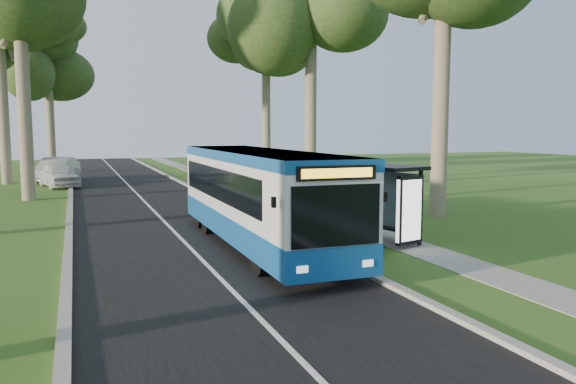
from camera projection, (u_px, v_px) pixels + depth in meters
name	position (u px, v px, depth m)	size (l,w,h in m)	color
ground	(340.00, 262.00, 15.42)	(120.00, 120.00, 0.00)	#30541A
road	(159.00, 216.00, 23.47)	(7.00, 100.00, 0.02)	black
kerb_east	(240.00, 211.00, 24.70)	(0.25, 100.00, 0.12)	#9E9B93
kerb_west	(69.00, 220.00, 22.23)	(0.25, 100.00, 0.12)	#9E9B93
centre_line	(159.00, 216.00, 23.47)	(0.12, 100.00, 0.01)	white
footpath	(303.00, 209.00, 25.76)	(1.50, 100.00, 0.02)	gray
bus	(259.00, 197.00, 17.38)	(2.42, 11.27, 2.98)	silver
bus_stop_sign	(318.00, 201.00, 17.38)	(0.08, 0.32, 2.26)	gray
bus_shelter	(389.00, 189.00, 17.75)	(2.24, 3.21, 2.50)	black
litter_bin	(372.00, 237.00, 16.46)	(0.56, 0.56, 0.98)	black
car_white	(59.00, 175.00, 35.40)	(1.83, 4.55, 1.55)	silver
car_silver	(57.00, 170.00, 38.89)	(1.81, 5.18, 1.71)	#B2B4BA
tree_west_e	(47.00, 49.00, 46.57)	(5.20, 5.20, 13.84)	#7A6B56
tree_east_d	(266.00, 32.00, 44.85)	(5.20, 5.20, 15.35)	#7A6B56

